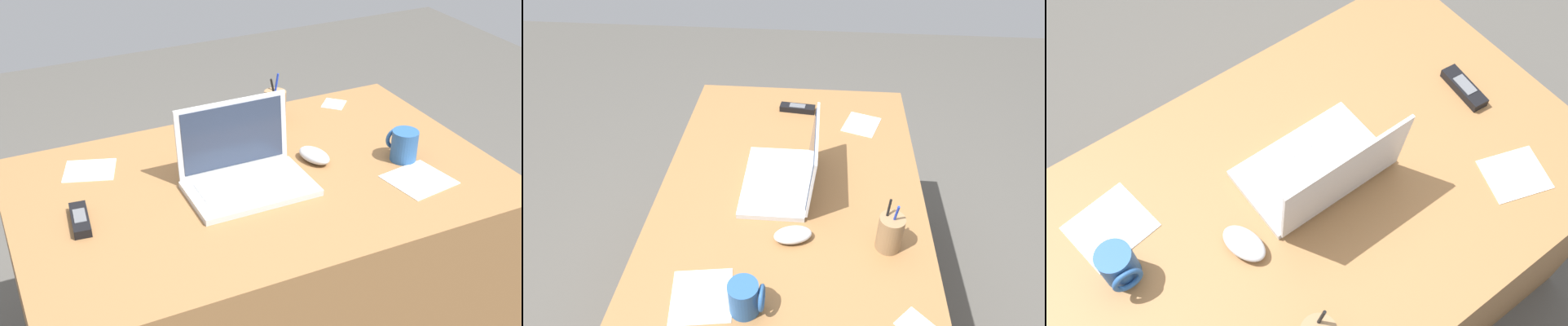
{
  "view_description": "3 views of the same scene",
  "coord_description": "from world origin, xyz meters",
  "views": [
    {
      "loc": [
        -0.71,
        -1.51,
        1.71
      ],
      "look_at": [
        0.01,
        0.01,
        0.75
      ],
      "focal_mm": 46.67,
      "sensor_mm": 36.0,
      "label": 1
    },
    {
      "loc": [
        1.13,
        0.07,
        1.75
      ],
      "look_at": [
        -0.05,
        -0.02,
        0.79
      ],
      "focal_mm": 32.15,
      "sensor_mm": 36.0,
      "label": 2
    },
    {
      "loc": [
        0.42,
        0.56,
        1.97
      ],
      "look_at": [
        -0.02,
        -0.03,
        0.78
      ],
      "focal_mm": 42.25,
      "sensor_mm": 36.0,
      "label": 3
    }
  ],
  "objects": [
    {
      "name": "ground_plane",
      "position": [
        0.0,
        0.0,
        0.0
      ],
      "size": [
        6.0,
        6.0,
        0.0
      ],
      "primitive_type": "plane",
      "color": "#4C4944"
    },
    {
      "name": "paper_note_right",
      "position": [
        0.41,
        -0.2,
        0.7
      ],
      "size": [
        0.19,
        0.18,
        0.0
      ],
      "primitive_type": "cube",
      "rotation": [
        0.0,
        0.0,
        0.15
      ],
      "color": "white",
      "rests_on": "desk"
    },
    {
      "name": "computer_mouse",
      "position": [
        0.19,
        0.02,
        0.72
      ],
      "size": [
        0.09,
        0.13,
        0.04
      ],
      "primitive_type": "ellipsoid",
      "rotation": [
        0.0,
        0.0,
        0.26
      ],
      "color": "silver",
      "rests_on": "desk"
    },
    {
      "name": "cordless_phone",
      "position": [
        -0.52,
        -0.01,
        0.71
      ],
      "size": [
        0.06,
        0.15,
        0.03
      ],
      "color": "black",
      "rests_on": "desk"
    },
    {
      "name": "laptop",
      "position": [
        -0.05,
        -0.01,
        0.75
      ],
      "size": [
        0.35,
        0.24,
        0.22
      ],
      "color": "silver",
      "rests_on": "desk"
    },
    {
      "name": "coffee_mug_white",
      "position": [
        0.44,
        -0.08,
        0.75
      ],
      "size": [
        0.08,
        0.09,
        0.1
      ],
      "color": "#26518C",
      "rests_on": "desk"
    },
    {
      "name": "desk",
      "position": [
        0.0,
        0.0,
        0.35
      ],
      "size": [
        1.39,
        0.87,
        0.7
      ],
      "primitive_type": "cube",
      "color": "olive",
      "rests_on": "ground"
    },
    {
      "name": "paper_note_near_laptop",
      "position": [
        -0.43,
        0.25,
        0.7
      ],
      "size": [
        0.18,
        0.17,
        0.0
      ],
      "primitive_type": "cube",
      "rotation": [
        0.0,
        0.0,
        -0.33
      ],
      "color": "white",
      "rests_on": "desk"
    }
  ]
}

